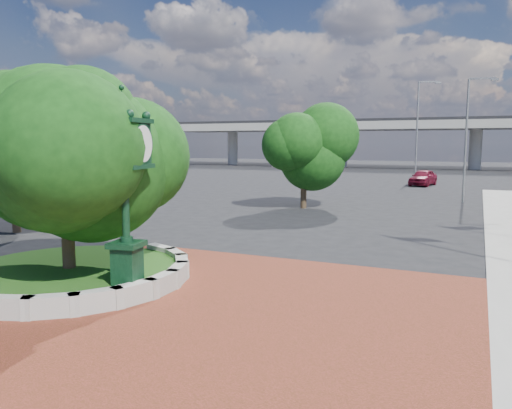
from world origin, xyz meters
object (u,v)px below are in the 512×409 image
object	(u,v)px
street_lamp_near	(470,130)
post_clock	(125,186)
parked_car	(423,177)
street_lamp_far	(420,123)

from	to	relation	value
street_lamp_near	post_clock	bearing A→B (deg)	-105.77
parked_car	street_lamp_near	world-z (taller)	street_lamp_near
parked_car	street_lamp_far	bearing A→B (deg)	109.64
parked_car	street_lamp_far	world-z (taller)	street_lamp_far
post_clock	street_lamp_far	distance (m)	45.78
street_lamp_near	street_lamp_far	xyz separation A→B (m)	(-5.26, 19.68, 1.28)
parked_car	post_clock	bearing A→B (deg)	-85.25
street_lamp_near	street_lamp_far	bearing A→B (deg)	104.95
post_clock	street_lamp_far	xyz separation A→B (m)	(2.07, 45.62, 3.14)
post_clock	street_lamp_near	size ratio (longest dim) A/B	0.65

